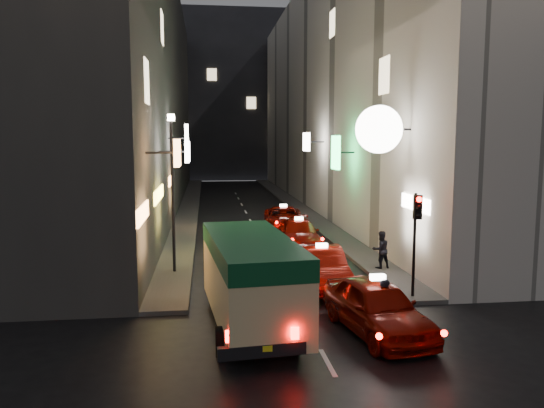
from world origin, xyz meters
name	(u,v)px	position (x,y,z in m)	size (l,w,h in m)	color
building_left	(138,92)	(-8.00, 33.99, 9.00)	(7.38, 52.00, 18.00)	#34322F
building_right	(342,94)	(8.00, 33.99, 9.00)	(8.18, 52.00, 18.00)	beige
building_far	(226,98)	(0.00, 66.00, 11.00)	(30.00, 10.00, 22.00)	#313035
sidewalk_left	(189,207)	(-4.25, 34.00, 0.07)	(1.50, 52.00, 0.15)	#44413F
sidewalk_right	(295,205)	(4.25, 34.00, 0.07)	(1.50, 52.00, 0.15)	#44413F
minibus	(251,271)	(-1.65, 6.67, 1.67)	(2.73, 6.34, 2.65)	#D8C287
taxi_near	(377,303)	(1.81, 5.77, 0.89)	(3.16, 5.88, 1.95)	#760900
taxi_second	(322,264)	(1.28, 10.57, 0.85)	(2.37, 5.42, 1.87)	#760900
taxi_third	(299,231)	(1.71, 17.81, 0.80)	(2.17, 5.06, 1.77)	#760900
taxi_far	(283,217)	(1.66, 22.90, 0.81)	(2.63, 5.26, 1.78)	#760900
pedestrian_crossing	(385,303)	(2.02, 5.71, 0.89)	(0.58, 0.38, 1.78)	black
pedestrian_sidewalk	(381,247)	(4.18, 12.50, 1.02)	(0.66, 0.41, 1.74)	black
traffic_light	(416,222)	(4.00, 8.47, 2.69)	(0.26, 0.43, 3.50)	black
lamp_post	(173,182)	(-4.20, 13.00, 3.72)	(0.28, 0.28, 6.22)	black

